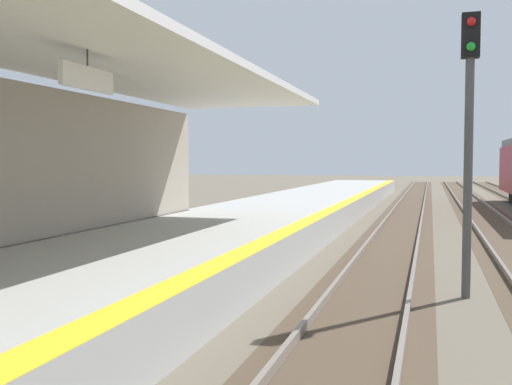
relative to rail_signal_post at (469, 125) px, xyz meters
The scene contains 3 objects.
station_platform 6.69m from the rail_signal_post, behind, with size 5.00×80.00×0.91m.
track_pair_nearest_platform 5.43m from the rail_signal_post, 112.67° to the left, with size 2.34×120.00×0.16m.
rail_signal_post is the anchor object (origin of this frame).
Camera 1 is at (2.95, 4.55, 2.52)m, focal length 41.01 mm.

